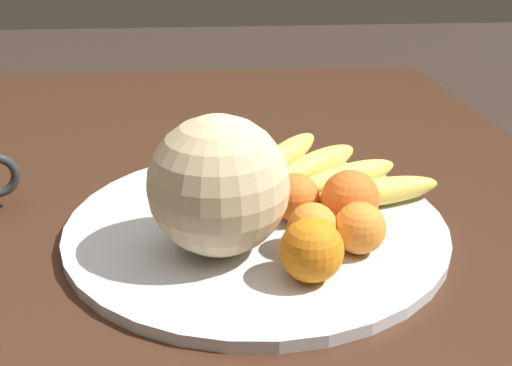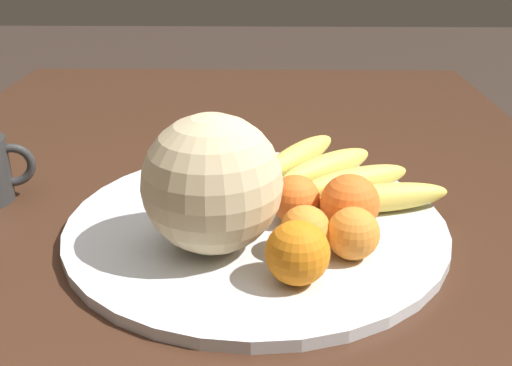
# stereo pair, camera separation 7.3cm
# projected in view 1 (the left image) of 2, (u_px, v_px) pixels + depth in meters

# --- Properties ---
(kitchen_table) EXTENTS (1.56, 1.07, 0.76)m
(kitchen_table) POSITION_uv_depth(u_px,v_px,m) (219.00, 259.00, 0.85)
(kitchen_table) COLOR #3D2316
(kitchen_table) RESTS_ON ground_plane
(fruit_bowl) EXTENTS (0.47, 0.47, 0.01)m
(fruit_bowl) POSITION_uv_depth(u_px,v_px,m) (256.00, 224.00, 0.75)
(fruit_bowl) COLOR silver
(fruit_bowl) RESTS_ON kitchen_table
(melon) EXTENTS (0.16, 0.16, 0.16)m
(melon) POSITION_uv_depth(u_px,v_px,m) (220.00, 185.00, 0.65)
(melon) COLOR beige
(melon) RESTS_ON fruit_bowl
(banana_bunch) EXTENTS (0.27, 0.26, 0.04)m
(banana_bunch) POSITION_uv_depth(u_px,v_px,m) (328.00, 171.00, 0.84)
(banana_bunch) COLOR #473819
(banana_bunch) RESTS_ON fruit_bowl
(orange_front_left) EXTENTS (0.07, 0.07, 0.07)m
(orange_front_left) POSITION_uv_depth(u_px,v_px,m) (312.00, 250.00, 0.61)
(orange_front_left) COLOR orange
(orange_front_left) RESTS_ON fruit_bowl
(orange_front_right) EXTENTS (0.06, 0.06, 0.06)m
(orange_front_right) POSITION_uv_depth(u_px,v_px,m) (360.00, 228.00, 0.67)
(orange_front_right) COLOR orange
(orange_front_right) RESTS_ON fruit_bowl
(orange_mid_center) EXTENTS (0.06, 0.06, 0.06)m
(orange_mid_center) POSITION_uv_depth(u_px,v_px,m) (295.00, 197.00, 0.74)
(orange_mid_center) COLOR orange
(orange_mid_center) RESTS_ON fruit_bowl
(orange_back_left) EXTENTS (0.07, 0.07, 0.07)m
(orange_back_left) POSITION_uv_depth(u_px,v_px,m) (350.00, 199.00, 0.72)
(orange_back_left) COLOR orange
(orange_back_left) RESTS_ON fruit_bowl
(orange_back_right) EXTENTS (0.06, 0.06, 0.06)m
(orange_back_right) POSITION_uv_depth(u_px,v_px,m) (312.00, 228.00, 0.67)
(orange_back_right) COLOR orange
(orange_back_right) RESTS_ON fruit_bowl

